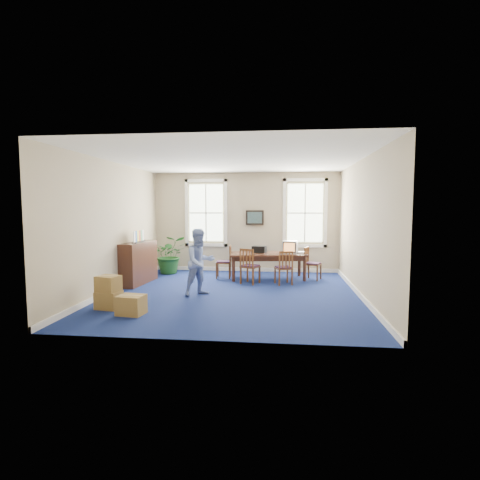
# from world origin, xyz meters

# --- Properties ---
(floor) EXTENTS (6.50, 6.50, 0.00)m
(floor) POSITION_xyz_m (0.00, 0.00, 0.00)
(floor) COLOR navy
(floor) RESTS_ON ground
(ceiling) EXTENTS (6.50, 6.50, 0.00)m
(ceiling) POSITION_xyz_m (0.00, 0.00, 3.20)
(ceiling) COLOR white
(ceiling) RESTS_ON ground
(wall_back) EXTENTS (6.50, 0.00, 6.50)m
(wall_back) POSITION_xyz_m (0.00, 3.25, 1.60)
(wall_back) COLOR tan
(wall_back) RESTS_ON ground
(wall_front) EXTENTS (6.50, 0.00, 6.50)m
(wall_front) POSITION_xyz_m (0.00, -3.25, 1.60)
(wall_front) COLOR tan
(wall_front) RESTS_ON ground
(wall_left) EXTENTS (0.00, 6.50, 6.50)m
(wall_left) POSITION_xyz_m (-3.00, 0.00, 1.60)
(wall_left) COLOR tan
(wall_left) RESTS_ON ground
(wall_right) EXTENTS (0.00, 6.50, 6.50)m
(wall_right) POSITION_xyz_m (3.00, 0.00, 1.60)
(wall_right) COLOR tan
(wall_right) RESTS_ON ground
(baseboard_back) EXTENTS (6.00, 0.04, 0.12)m
(baseboard_back) POSITION_xyz_m (0.00, 3.22, 0.06)
(baseboard_back) COLOR white
(baseboard_back) RESTS_ON ground
(baseboard_left) EXTENTS (0.04, 6.50, 0.12)m
(baseboard_left) POSITION_xyz_m (-2.97, 0.00, 0.06)
(baseboard_left) COLOR white
(baseboard_left) RESTS_ON ground
(baseboard_right) EXTENTS (0.04, 6.50, 0.12)m
(baseboard_right) POSITION_xyz_m (2.97, 0.00, 0.06)
(baseboard_right) COLOR white
(baseboard_right) RESTS_ON ground
(window_left) EXTENTS (1.40, 0.12, 2.20)m
(window_left) POSITION_xyz_m (-1.30, 3.23, 1.90)
(window_left) COLOR white
(window_left) RESTS_ON ground
(window_right) EXTENTS (1.40, 0.12, 2.20)m
(window_right) POSITION_xyz_m (1.90, 3.23, 1.90)
(window_right) COLOR white
(window_right) RESTS_ON ground
(wall_picture) EXTENTS (0.58, 0.06, 0.48)m
(wall_picture) POSITION_xyz_m (0.30, 3.20, 1.75)
(wall_picture) COLOR black
(wall_picture) RESTS_ON ground
(conference_table) EXTENTS (2.32, 1.29, 0.75)m
(conference_table) POSITION_xyz_m (0.77, 1.98, 0.38)
(conference_table) COLOR #442417
(conference_table) RESTS_ON ground
(crt_tv) EXTENTS (0.47, 0.50, 0.36)m
(crt_tv) POSITION_xyz_m (1.42, 2.03, 0.93)
(crt_tv) COLOR #B7B7BC
(crt_tv) RESTS_ON conference_table
(game_console) EXTENTS (0.20, 0.24, 0.06)m
(game_console) POSITION_xyz_m (1.72, 1.98, 0.78)
(game_console) COLOR white
(game_console) RESTS_ON conference_table
(equipment_bag) EXTENTS (0.45, 0.35, 0.20)m
(equipment_bag) POSITION_xyz_m (0.51, 2.03, 0.85)
(equipment_bag) COLOR black
(equipment_bag) RESTS_ON conference_table
(chair_near_left) EXTENTS (0.58, 0.58, 0.98)m
(chair_near_left) POSITION_xyz_m (0.31, 1.23, 0.49)
(chair_near_left) COLOR brown
(chair_near_left) RESTS_ON ground
(chair_near_right) EXTENTS (0.53, 0.53, 0.92)m
(chair_near_right) POSITION_xyz_m (1.22, 1.23, 0.46)
(chair_near_right) COLOR brown
(chair_near_right) RESTS_ON ground
(chair_end_left) EXTENTS (0.46, 0.46, 0.97)m
(chair_end_left) POSITION_xyz_m (-0.54, 1.98, 0.48)
(chair_end_left) COLOR brown
(chair_end_left) RESTS_ON ground
(chair_end_right) EXTENTS (0.55, 0.55, 0.94)m
(chair_end_right) POSITION_xyz_m (2.07, 1.98, 0.47)
(chair_end_right) COLOR brown
(chair_end_right) RESTS_ON ground
(man) EXTENTS (0.97, 0.96, 1.58)m
(man) POSITION_xyz_m (-0.76, -0.25, 0.79)
(man) COLOR #7C92CF
(man) RESTS_ON ground
(credenza) EXTENTS (0.57, 1.54, 1.18)m
(credenza) POSITION_xyz_m (-2.73, 0.93, 0.59)
(credenza) COLOR #442417
(credenza) RESTS_ON ground
(brochure_rack) EXTENTS (0.31, 0.77, 0.33)m
(brochure_rack) POSITION_xyz_m (-2.71, 0.93, 1.35)
(brochure_rack) COLOR #99999E
(brochure_rack) RESTS_ON credenza
(potted_plant) EXTENTS (1.30, 1.21, 1.19)m
(potted_plant) POSITION_xyz_m (-2.33, 2.54, 0.59)
(potted_plant) COLOR #194C1B
(potted_plant) RESTS_ON ground
(cardboard_boxes) EXTENTS (1.43, 1.43, 0.72)m
(cardboard_boxes) POSITION_xyz_m (-2.20, -1.53, 0.36)
(cardboard_boxes) COLOR olive
(cardboard_boxes) RESTS_ON ground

